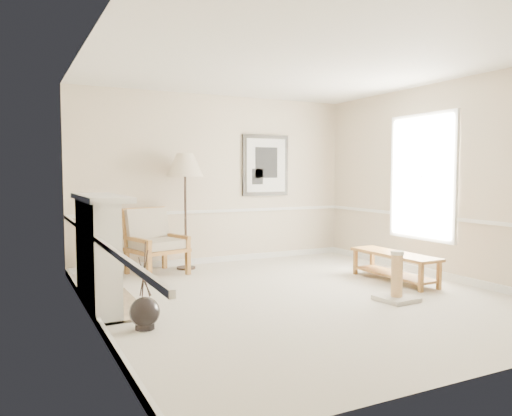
{
  "coord_description": "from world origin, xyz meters",
  "views": [
    {
      "loc": [
        -3.27,
        -5.31,
        1.56
      ],
      "look_at": [
        -0.26,
        0.7,
        1.09
      ],
      "focal_mm": 35.0,
      "sensor_mm": 36.0,
      "label": 1
    }
  ],
  "objects_px": {
    "floor_lamp": "(185,168)",
    "bench": "(394,262)",
    "armchair": "(153,238)",
    "scratching_post": "(397,285)",
    "floor_vase": "(145,313)"
  },
  "relations": [
    {
      "from": "floor_lamp",
      "to": "bench",
      "type": "distance_m",
      "value": 3.55
    },
    {
      "from": "armchair",
      "to": "scratching_post",
      "type": "xyz_separation_m",
      "value": [
        2.21,
        -3.0,
        -0.36
      ]
    },
    {
      "from": "floor_lamp",
      "to": "scratching_post",
      "type": "xyz_separation_m",
      "value": [
        1.64,
        -3.11,
        -1.44
      ]
    },
    {
      "from": "floor_vase",
      "to": "floor_lamp",
      "type": "distance_m",
      "value": 3.48
    },
    {
      "from": "bench",
      "to": "scratching_post",
      "type": "xyz_separation_m",
      "value": [
        -0.74,
        -0.86,
        -0.09
      ]
    },
    {
      "from": "floor_vase",
      "to": "bench",
      "type": "xyz_separation_m",
      "value": [
        3.77,
        0.58,
        0.12
      ]
    },
    {
      "from": "armchair",
      "to": "bench",
      "type": "xyz_separation_m",
      "value": [
        2.95,
        -2.14,
        -0.27
      ]
    },
    {
      "from": "armchair",
      "to": "bench",
      "type": "bearing_deg",
      "value": -51.47
    },
    {
      "from": "floor_lamp",
      "to": "armchair",
      "type": "bearing_deg",
      "value": -169.01
    },
    {
      "from": "scratching_post",
      "to": "floor_lamp",
      "type": "bearing_deg",
      "value": 117.87
    },
    {
      "from": "floor_lamp",
      "to": "scratching_post",
      "type": "height_order",
      "value": "floor_lamp"
    },
    {
      "from": "floor_vase",
      "to": "bench",
      "type": "bearing_deg",
      "value": 8.78
    },
    {
      "from": "floor_lamp",
      "to": "floor_vase",
      "type": "bearing_deg",
      "value": -116.08
    },
    {
      "from": "bench",
      "to": "scratching_post",
      "type": "height_order",
      "value": "scratching_post"
    },
    {
      "from": "floor_vase",
      "to": "scratching_post",
      "type": "relative_size",
      "value": 1.45
    }
  ]
}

